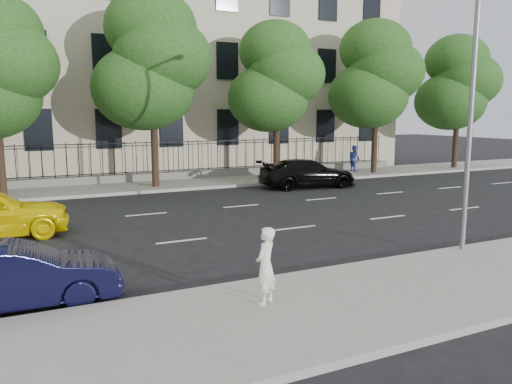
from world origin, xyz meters
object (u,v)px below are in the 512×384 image
at_px(navy_sedan, 15,277).
at_px(woman_near, 266,266).
at_px(black_sedan, 307,173).
at_px(street_light, 458,65).

height_order(navy_sedan, woman_near, woman_near).
height_order(black_sedan, woman_near, woman_near).
relative_size(black_sedan, woman_near, 3.35).
height_order(navy_sedan, black_sedan, black_sedan).
bearing_deg(woman_near, street_light, 155.13).
bearing_deg(black_sedan, street_light, 173.91).
distance_m(street_light, navy_sedan, 11.96).
bearing_deg(street_light, black_sedan, 76.87).
relative_size(navy_sedan, black_sedan, 0.77).
bearing_deg(street_light, woman_near, -165.72).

